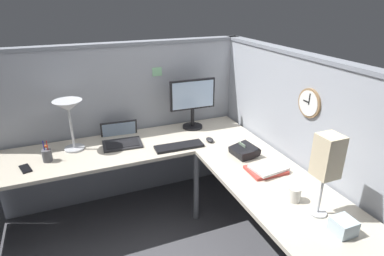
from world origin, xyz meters
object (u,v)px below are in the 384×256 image
Objects in this scene: wall_clock at (310,103)px; computer_mouse at (210,140)px; keyboard at (179,146)px; cell_phone at (25,169)px; office_phone at (245,151)px; tissue_box at (343,226)px; monitor at (193,100)px; desk_lamp_paper at (327,159)px; desk_lamp_dome at (69,110)px; pen_cup at (47,155)px; book_stack at (267,169)px; laptop at (121,138)px; coffee_mug at (295,194)px.

computer_mouse is at bearing 125.30° from wall_clock.
keyboard is 2.99× the size of cell_phone.
cell_phone is 1.75m from office_phone.
tissue_box is 0.55× the size of wall_clock.
keyboard is at bearing 139.56° from wall_clock.
monitor is 0.94× the size of desk_lamp_paper.
cell_phone is at bearing -149.51° from desk_lamp_dome.
pen_cup reaches higher than office_phone.
computer_mouse is at bearing 3.77° from keyboard.
monitor is 1.68× the size of book_stack.
pen_cup is 0.19m from cell_phone.
laptop is 0.53m from desk_lamp_dome.
desk_lamp_paper is (1.71, -1.28, 0.38)m from cell_phone.
cell_phone is (-0.16, -0.08, -0.05)m from pen_cup.
desk_lamp_dome is at bearing 153.12° from office_phone.
desk_lamp_paper is 0.62m from wall_clock.
desk_lamp_dome is 0.57m from cell_phone.
desk_lamp_paper is at bearing -81.85° from computer_mouse.
cell_phone is 1.50× the size of coffee_mug.
cell_phone is at bearing 145.97° from coffee_mug.
monitor is at bearing 103.30° from office_phone.
laptop is 0.76× the size of desk_lamp_paper.
tissue_box is (1.34, -1.70, -0.32)m from desk_lamp_dome.
desk_lamp_dome is 0.40m from pen_cup.
tissue_box is at bearing -82.70° from computer_mouse.
keyboard is 1.46m from tissue_box.
desk_lamp_dome is at bearing 128.29° from tissue_box.
desk_lamp_paper is at bearing -41.32° from pen_cup.
desk_lamp_dome reaches higher than coffee_mug.
laptop is 1.82m from desk_lamp_paper.
office_phone is (1.53, -0.52, -0.02)m from pen_cup.
keyboard is 4.48× the size of coffee_mug.
laptop is (-0.73, -0.04, -0.27)m from monitor.
computer_mouse is (0.02, -0.37, -0.28)m from monitor.
cell_phone is at bearing 159.32° from wall_clock.
laptop is 1.95m from tissue_box.
pen_cup is 0.82× the size of office_phone.
coffee_mug is at bearing 106.74° from desk_lamp_paper.
computer_mouse is at bearing -87.04° from monitor.
coffee_mug is (0.43, -1.03, 0.04)m from keyboard.
desk_lamp_paper is 0.39m from tissue_box.
keyboard is at bearing 126.67° from book_stack.
desk_lamp_dome is at bearing 34.25° from pen_cup.
desk_lamp_paper is (1.55, -1.36, 0.33)m from pen_cup.
laptop is 0.56m from keyboard.
cell_phone is at bearing 139.33° from tissue_box.
office_phone reaches higher than cell_phone.
desk_lamp_paper reaches higher than tissue_box.
book_stack is (0.48, -0.64, 0.01)m from keyboard.
book_stack is at bearing -51.23° from keyboard.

